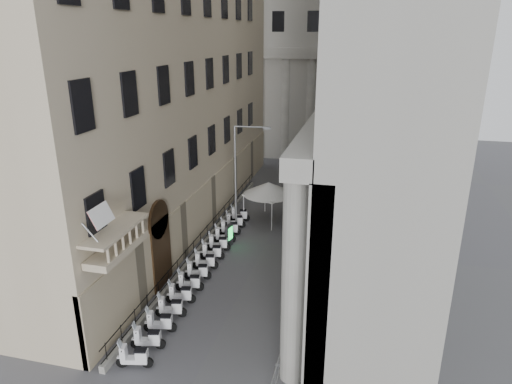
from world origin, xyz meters
TOP-DOWN VIEW (x-y plane):
  - left_building at (-7.50, 22.00)m, footprint 5.00×36.00m
  - far_building at (0.00, 48.00)m, footprint 22.00×10.00m
  - iron_fence at (-4.30, 18.00)m, footprint 0.30×28.00m
  - blue_awning at (4.15, 26.00)m, footprint 1.60×3.00m
  - flag at (-4.00, 5.00)m, footprint 1.00×1.40m
  - scooter_0 at (-3.01, 4.79)m, footprint 1.49×0.85m
  - scooter_1 at (-3.01, 6.18)m, footprint 1.49×0.85m
  - scooter_2 at (-3.01, 7.56)m, footprint 1.49×0.85m
  - scooter_3 at (-3.01, 8.95)m, footprint 1.49×0.85m
  - scooter_4 at (-3.01, 10.34)m, footprint 1.49×0.85m
  - scooter_5 at (-3.01, 11.73)m, footprint 1.49×0.85m
  - scooter_6 at (-3.01, 13.12)m, footprint 1.49×0.85m
  - scooter_7 at (-3.01, 14.51)m, footprint 1.49×0.85m
  - scooter_8 at (-3.01, 15.89)m, footprint 1.49×0.85m
  - scooter_9 at (-3.01, 17.28)m, footprint 1.49×0.85m
  - scooter_10 at (-3.01, 18.67)m, footprint 1.49×0.85m
  - scooter_11 at (-3.01, 20.06)m, footprint 1.49×0.85m
  - scooter_12 at (-3.01, 21.45)m, footprint 1.49×0.85m
  - scooter_13 at (-3.01, 22.83)m, footprint 1.49×0.85m
  - barrier_1 at (3.65, 7.74)m, footprint 0.60×2.40m
  - barrier_2 at (3.65, 10.24)m, footprint 0.60×2.40m
  - barrier_3 at (3.65, 12.74)m, footprint 0.60×2.40m
  - barrier_4 at (3.65, 15.24)m, footprint 0.60×2.40m
  - barrier_5 at (3.65, 17.74)m, footprint 0.60×2.40m
  - security_tent at (-1.23, 24.33)m, footprint 4.13×4.13m
  - street_lamp at (-2.39, 20.85)m, footprint 2.75×0.38m
  - info_kiosk at (-2.49, 18.18)m, footprint 0.40×0.83m
  - pedestrian_a at (2.01, 22.22)m, footprint 0.65×0.49m
  - pedestrian_b at (0.78, 34.91)m, footprint 1.04×1.01m
  - pedestrian_c at (0.72, 27.98)m, footprint 1.07×1.07m

SIDE VIEW (x-z plane):
  - iron_fence at x=-4.30m, z-range -0.70..0.70m
  - blue_awning at x=4.15m, z-range -1.50..1.50m
  - flag at x=-4.00m, z-range -4.10..4.10m
  - scooter_0 at x=-3.01m, z-range -0.75..0.75m
  - scooter_1 at x=-3.01m, z-range -0.75..0.75m
  - scooter_2 at x=-3.01m, z-range -0.75..0.75m
  - scooter_3 at x=-3.01m, z-range -0.75..0.75m
  - scooter_4 at x=-3.01m, z-range -0.75..0.75m
  - scooter_5 at x=-3.01m, z-range -0.75..0.75m
  - scooter_6 at x=-3.01m, z-range -0.75..0.75m
  - scooter_7 at x=-3.01m, z-range -0.75..0.75m
  - scooter_8 at x=-3.01m, z-range -0.75..0.75m
  - scooter_9 at x=-3.01m, z-range -0.75..0.75m
  - scooter_10 at x=-3.01m, z-range -0.75..0.75m
  - scooter_11 at x=-3.01m, z-range -0.75..0.75m
  - scooter_12 at x=-3.01m, z-range -0.75..0.75m
  - scooter_13 at x=-3.01m, z-range -0.75..0.75m
  - barrier_1 at x=3.65m, z-range -0.55..0.55m
  - barrier_2 at x=3.65m, z-range -0.55..0.55m
  - barrier_3 at x=3.65m, z-range -0.55..0.55m
  - barrier_4 at x=3.65m, z-range -0.55..0.55m
  - barrier_5 at x=3.65m, z-range -0.55..0.55m
  - pedestrian_a at x=2.01m, z-range 0.00..1.62m
  - pedestrian_b at x=0.78m, z-range 0.00..1.69m
  - info_kiosk at x=-2.49m, z-range 0.01..1.70m
  - pedestrian_c at x=0.72m, z-range 0.00..1.87m
  - security_tent at x=-1.23m, z-range 1.12..4.48m
  - street_lamp at x=-2.39m, z-range 0.82..9.27m
  - far_building at x=0.00m, z-range 0.00..30.00m
  - left_building at x=-7.50m, z-range 0.00..34.00m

